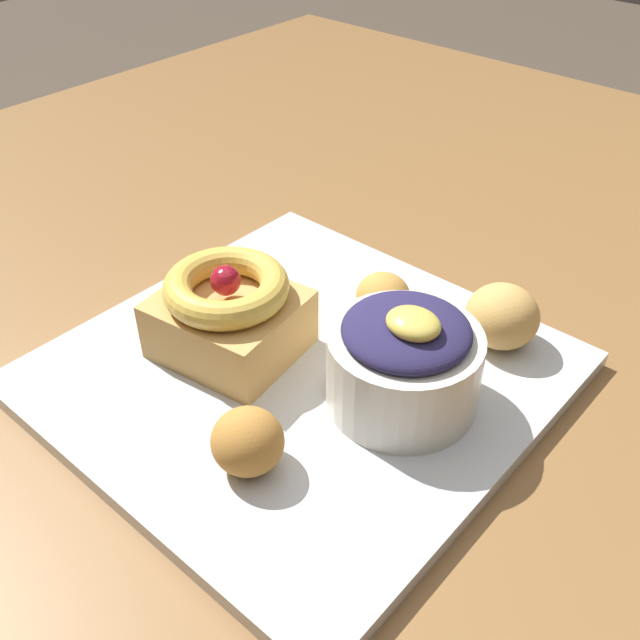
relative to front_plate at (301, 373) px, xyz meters
The scene contains 7 objects.
dining_table 0.15m from the front_plate, 65.00° to the left, with size 1.31×1.16×0.73m.
front_plate is the anchor object (origin of this frame).
cake_slice 0.06m from the front_plate, 160.47° to the right, with size 0.10×0.09×0.07m.
berry_ramekin 0.08m from the front_plate, 14.20° to the left, with size 0.10×0.10×0.08m.
fritter_front 0.09m from the front_plate, 66.56° to the right, with size 0.04×0.04×0.04m, color #BC7F38.
fritter_middle 0.08m from the front_plate, 83.65° to the left, with size 0.04×0.04×0.04m, color gold.
fritter_back 0.14m from the front_plate, 52.11° to the left, with size 0.05×0.05×0.04m, color tan.
Camera 1 is at (0.21, -0.38, 1.07)m, focal length 40.77 mm.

